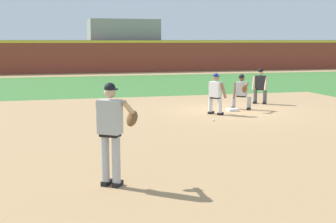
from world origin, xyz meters
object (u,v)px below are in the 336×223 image
(pitcher, at_px, (112,128))
(umpire, at_px, (260,85))
(baseball, at_px, (213,120))
(first_base_bag, at_px, (232,110))
(first_baseman, at_px, (242,90))
(baserunner, at_px, (216,92))

(pitcher, relative_size, umpire, 1.27)
(pitcher, bearing_deg, baseball, 55.41)
(first_base_bag, bearing_deg, first_baseman, 26.36)
(baseball, height_order, pitcher, pitcher)
(baseball, bearing_deg, umpire, 46.33)
(pitcher, distance_m, first_baseman, 10.06)
(first_baseman, distance_m, baserunner, 1.61)
(first_base_bag, height_order, first_baseman, first_baseman)
(baserunner, bearing_deg, umpire, 38.41)
(pitcher, bearing_deg, umpire, 51.80)
(first_baseman, relative_size, umpire, 0.92)
(baserunner, bearing_deg, baseball, -112.93)
(baseball, relative_size, baserunner, 0.05)
(baseball, height_order, baserunner, baserunner)
(first_baseman, bearing_deg, first_base_bag, -153.64)
(baseball, relative_size, umpire, 0.05)
(first_baseman, bearing_deg, umpire, 43.43)
(first_base_bag, relative_size, first_baseman, 0.28)
(pitcher, height_order, umpire, pitcher)
(baseball, xyz_separation_m, pitcher, (-4.10, -5.95, 1.02))
(pitcher, relative_size, baserunner, 1.27)
(first_baseman, relative_size, baserunner, 0.92)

